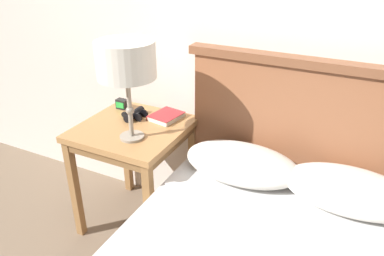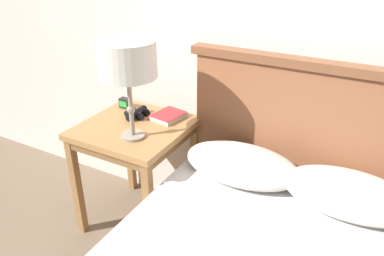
{
  "view_description": "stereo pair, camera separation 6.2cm",
  "coord_description": "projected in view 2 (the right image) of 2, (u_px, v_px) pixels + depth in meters",
  "views": [
    {
      "loc": [
        0.49,
        -0.92,
        1.62
      ],
      "look_at": [
        -0.25,
        0.57,
        0.78
      ],
      "focal_mm": 35.0,
      "sensor_mm": 36.0,
      "label": 1
    },
    {
      "loc": [
        0.54,
        -0.89,
        1.62
      ],
      "look_at": [
        -0.25,
        0.57,
        0.78
      ],
      "focal_mm": 35.0,
      "sensor_mm": 36.0,
      "label": 2
    }
  ],
  "objects": [
    {
      "name": "wall_back",
      "position": [
        276.0,
        12.0,
        1.82
      ],
      "size": [
        8.0,
        0.06,
        2.6
      ],
      "color": "silver",
      "rests_on": "ground_plane"
    },
    {
      "name": "nightstand",
      "position": [
        135.0,
        139.0,
        2.16
      ],
      "size": [
        0.58,
        0.58,
        0.68
      ],
      "color": "#AD7A47",
      "rests_on": "ground_plane"
    },
    {
      "name": "table_lamp",
      "position": [
        127.0,
        61.0,
        1.81
      ],
      "size": [
        0.29,
        0.29,
        0.51
      ],
      "color": "gray",
      "rests_on": "nightstand"
    },
    {
      "name": "book_on_nightstand",
      "position": [
        168.0,
        116.0,
        2.19
      ],
      "size": [
        0.18,
        0.2,
        0.03
      ],
      "color": "silver",
      "rests_on": "nightstand"
    },
    {
      "name": "binoculars_pair",
      "position": [
        137.0,
        113.0,
        2.21
      ],
      "size": [
        0.14,
        0.16,
        0.05
      ],
      "color": "black",
      "rests_on": "nightstand"
    },
    {
      "name": "alarm_clock",
      "position": [
        125.0,
        103.0,
        2.33
      ],
      "size": [
        0.07,
        0.05,
        0.06
      ],
      "color": "black",
      "rests_on": "nightstand"
    }
  ]
}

